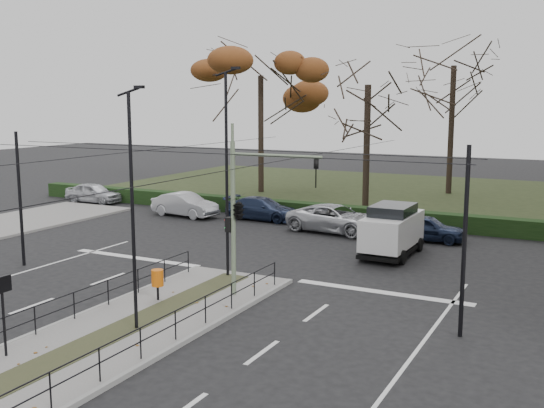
{
  "coord_description": "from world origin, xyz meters",
  "views": [
    {
      "loc": [
        13.07,
        -17.6,
        7.25
      ],
      "look_at": [
        0.3,
        7.17,
        2.79
      ],
      "focal_mm": 42.0,
      "sensor_mm": 36.0,
      "label": 1
    }
  ],
  "objects_px": {
    "litter_bin": "(157,278)",
    "streetlamp_median_near": "(133,209)",
    "traffic_light": "(241,207)",
    "info_panel": "(2,294)",
    "rust_tree": "(261,76)",
    "white_van": "(392,229)",
    "bare_tree_center": "(454,75)",
    "parked_car_fifth": "(426,228)",
    "parked_car_first": "(93,193)",
    "streetlamp_median_far": "(227,172)",
    "parked_car_second": "(185,205)",
    "parked_car_third": "(262,209)",
    "bare_tree_near": "(368,94)",
    "parked_car_fourth": "(336,219)"
  },
  "relations": [
    {
      "from": "info_panel",
      "to": "rust_tree",
      "type": "bearing_deg",
      "value": 106.13
    },
    {
      "from": "bare_tree_center",
      "to": "parked_car_fifth",
      "type": "height_order",
      "value": "bare_tree_center"
    },
    {
      "from": "white_van",
      "to": "traffic_light",
      "type": "bearing_deg",
      "value": -107.79
    },
    {
      "from": "traffic_light",
      "to": "bare_tree_near",
      "type": "xyz_separation_m",
      "value": [
        -2.64,
        21.69,
        4.35
      ]
    },
    {
      "from": "parked_car_second",
      "to": "white_van",
      "type": "relative_size",
      "value": 0.99
    },
    {
      "from": "parked_car_first",
      "to": "streetlamp_median_near",
      "type": "bearing_deg",
      "value": -136.97
    },
    {
      "from": "traffic_light",
      "to": "white_van",
      "type": "xyz_separation_m",
      "value": [
        2.97,
        9.24,
        -2.18
      ]
    },
    {
      "from": "white_van",
      "to": "rust_tree",
      "type": "relative_size",
      "value": 0.38
    },
    {
      "from": "parked_car_second",
      "to": "streetlamp_median_far",
      "type": "bearing_deg",
      "value": -132.07
    },
    {
      "from": "parked_car_second",
      "to": "litter_bin",
      "type": "bearing_deg",
      "value": -141.92
    },
    {
      "from": "parked_car_fourth",
      "to": "streetlamp_median_near",
      "type": "bearing_deg",
      "value": -173.1
    },
    {
      "from": "litter_bin",
      "to": "info_panel",
      "type": "bearing_deg",
      "value": -96.06
    },
    {
      "from": "parked_car_fifth",
      "to": "white_van",
      "type": "bearing_deg",
      "value": 166.86
    },
    {
      "from": "litter_bin",
      "to": "traffic_light",
      "type": "bearing_deg",
      "value": 37.49
    },
    {
      "from": "rust_tree",
      "to": "white_van",
      "type": "bearing_deg",
      "value": -45.48
    },
    {
      "from": "parked_car_second",
      "to": "bare_tree_center",
      "type": "relative_size",
      "value": 0.34
    },
    {
      "from": "traffic_light",
      "to": "streetlamp_median_near",
      "type": "xyz_separation_m",
      "value": [
        -1.21,
        -4.58,
        0.55
      ]
    },
    {
      "from": "litter_bin",
      "to": "parked_car_third",
      "type": "height_order",
      "value": "parked_car_third"
    },
    {
      "from": "parked_car_third",
      "to": "white_van",
      "type": "height_order",
      "value": "white_van"
    },
    {
      "from": "white_van",
      "to": "parked_car_fifth",
      "type": "distance_m",
      "value": 4.07
    },
    {
      "from": "white_van",
      "to": "parked_car_fifth",
      "type": "bearing_deg",
      "value": 80.6
    },
    {
      "from": "litter_bin",
      "to": "streetlamp_median_near",
      "type": "height_order",
      "value": "streetlamp_median_near"
    },
    {
      "from": "streetlamp_median_near",
      "to": "bare_tree_center",
      "type": "relative_size",
      "value": 0.57
    },
    {
      "from": "white_van",
      "to": "parked_car_fifth",
      "type": "xyz_separation_m",
      "value": [
        0.66,
        3.97,
        -0.59
      ]
    },
    {
      "from": "white_van",
      "to": "parked_car_fifth",
      "type": "relative_size",
      "value": 1.14
    },
    {
      "from": "info_panel",
      "to": "parked_car_fourth",
      "type": "xyz_separation_m",
      "value": [
        1.62,
        21.2,
        -1.19
      ]
    },
    {
      "from": "streetlamp_median_far",
      "to": "white_van",
      "type": "bearing_deg",
      "value": 55.68
    },
    {
      "from": "traffic_light",
      "to": "info_panel",
      "type": "bearing_deg",
      "value": -111.06
    },
    {
      "from": "traffic_light",
      "to": "streetlamp_median_far",
      "type": "distance_m",
      "value": 3.02
    },
    {
      "from": "traffic_light",
      "to": "streetlamp_median_near",
      "type": "distance_m",
      "value": 4.76
    },
    {
      "from": "litter_bin",
      "to": "parked_car_third",
      "type": "bearing_deg",
      "value": 105.28
    },
    {
      "from": "streetlamp_median_near",
      "to": "bare_tree_near",
      "type": "bearing_deg",
      "value": 93.13
    },
    {
      "from": "litter_bin",
      "to": "streetlamp_median_far",
      "type": "xyz_separation_m",
      "value": [
        0.56,
        4.01,
        3.51
      ]
    },
    {
      "from": "bare_tree_near",
      "to": "info_panel",
      "type": "bearing_deg",
      "value": -90.87
    },
    {
      "from": "white_van",
      "to": "parked_car_fifth",
      "type": "height_order",
      "value": "white_van"
    },
    {
      "from": "parked_car_first",
      "to": "litter_bin",
      "type": "bearing_deg",
      "value": -134.54
    },
    {
      "from": "parked_car_first",
      "to": "rust_tree",
      "type": "distance_m",
      "value": 15.76
    },
    {
      "from": "parked_car_third",
      "to": "parked_car_fifth",
      "type": "bearing_deg",
      "value": -96.73
    },
    {
      "from": "parked_car_fourth",
      "to": "parked_car_fifth",
      "type": "distance_m",
      "value": 5.1
    },
    {
      "from": "litter_bin",
      "to": "rust_tree",
      "type": "bearing_deg",
      "value": 110.78
    },
    {
      "from": "streetlamp_median_near",
      "to": "streetlamp_median_far",
      "type": "height_order",
      "value": "streetlamp_median_far"
    },
    {
      "from": "streetlamp_median_far",
      "to": "white_van",
      "type": "height_order",
      "value": "streetlamp_median_far"
    },
    {
      "from": "litter_bin",
      "to": "info_panel",
      "type": "xyz_separation_m",
      "value": [
        -0.65,
        -6.16,
        1.01
      ]
    },
    {
      "from": "parked_car_fifth",
      "to": "rust_tree",
      "type": "bearing_deg",
      "value": 50.04
    },
    {
      "from": "streetlamp_median_near",
      "to": "parked_car_fifth",
      "type": "xyz_separation_m",
      "value": [
        4.83,
        17.79,
        -3.32
      ]
    },
    {
      "from": "bare_tree_center",
      "to": "bare_tree_near",
      "type": "bearing_deg",
      "value": -111.08
    },
    {
      "from": "parked_car_third",
      "to": "parked_car_fifth",
      "type": "height_order",
      "value": "parked_car_third"
    },
    {
      "from": "rust_tree",
      "to": "bare_tree_center",
      "type": "height_order",
      "value": "bare_tree_center"
    },
    {
      "from": "parked_car_second",
      "to": "rust_tree",
      "type": "bearing_deg",
      "value": 9.91
    },
    {
      "from": "litter_bin",
      "to": "streetlamp_median_near",
      "type": "distance_m",
      "value": 4.27
    }
  ]
}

